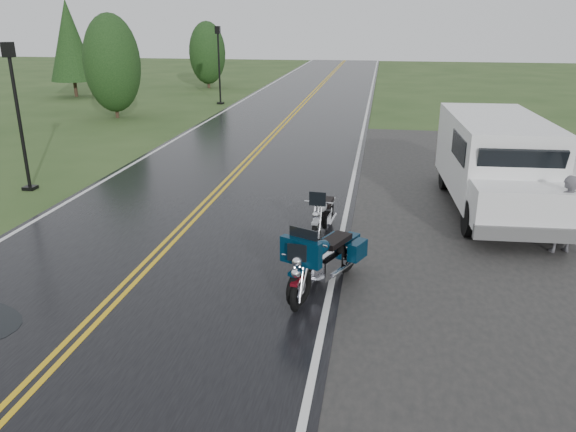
# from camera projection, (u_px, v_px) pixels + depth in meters

# --- Properties ---
(ground) EXTENTS (120.00, 120.00, 0.00)m
(ground) POSITION_uv_depth(u_px,v_px,m) (120.00, 295.00, 10.30)
(ground) COLOR #2D471E
(ground) RESTS_ON ground
(road) EXTENTS (8.00, 100.00, 0.04)m
(road) POSITION_uv_depth(u_px,v_px,m) (246.00, 163.00, 19.59)
(road) COLOR black
(road) RESTS_ON ground
(motorcycle_red) EXTENTS (0.91, 2.04, 1.17)m
(motorcycle_red) POSITION_uv_depth(u_px,v_px,m) (296.00, 283.00, 9.47)
(motorcycle_red) COLOR #570A12
(motorcycle_red) RESTS_ON ground
(motorcycle_teal) EXTENTS (1.78, 2.55, 1.42)m
(motorcycle_teal) POSITION_uv_depth(u_px,v_px,m) (299.00, 272.00, 9.56)
(motorcycle_teal) COLOR #042036
(motorcycle_teal) RESTS_ON ground
(motorcycle_silver) EXTENTS (0.93, 2.08, 1.19)m
(motorcycle_silver) POSITION_uv_depth(u_px,v_px,m) (316.00, 223.00, 12.19)
(motorcycle_silver) COLOR #939599
(motorcycle_silver) RESTS_ON ground
(van_white) EXTENTS (2.64, 6.34, 2.45)m
(van_white) POSITION_uv_depth(u_px,v_px,m) (474.00, 186.00, 12.63)
(van_white) COLOR white
(van_white) RESTS_ON ground
(person_at_van) EXTENTS (0.73, 0.61, 1.71)m
(person_at_van) POSITION_uv_depth(u_px,v_px,m) (564.00, 216.00, 11.86)
(person_at_van) COLOR #56555A
(person_at_van) RESTS_ON ground
(lamp_post_near_left) EXTENTS (0.36, 0.36, 4.23)m
(lamp_post_near_left) POSITION_uv_depth(u_px,v_px,m) (19.00, 118.00, 15.90)
(lamp_post_near_left) COLOR black
(lamp_post_near_left) RESTS_ON ground
(lamp_post_far_left) EXTENTS (0.38, 0.38, 4.40)m
(lamp_post_far_left) POSITION_uv_depth(u_px,v_px,m) (219.00, 65.00, 32.23)
(lamp_post_far_left) COLOR black
(lamp_post_far_left) RESTS_ON ground
(tree_left_mid) EXTENTS (2.76, 2.76, 4.32)m
(tree_left_mid) POSITION_uv_depth(u_px,v_px,m) (113.00, 74.00, 27.75)
(tree_left_mid) COLOR #1E3D19
(tree_left_mid) RESTS_ON ground
(tree_left_far) EXTENTS (2.55, 2.55, 3.92)m
(tree_left_far) POSITION_uv_depth(u_px,v_px,m) (208.00, 60.00, 39.80)
(tree_left_far) COLOR #1E3D19
(tree_left_far) RESTS_ON ground
(pine_left_far) EXTENTS (2.76, 2.76, 5.76)m
(pine_left_far) POSITION_uv_depth(u_px,v_px,m) (71.00, 50.00, 35.04)
(pine_left_far) COLOR #1E3D19
(pine_left_far) RESTS_ON ground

